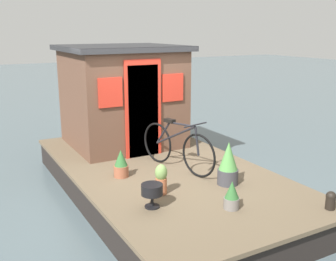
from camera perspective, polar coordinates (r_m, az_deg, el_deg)
ground_plane at (r=7.09m, az=-0.79°, el=-9.06°), size 60.00×60.00×0.00m
houseboat_deck at (r=7.00m, az=-0.80°, el=-7.18°), size 5.66×3.02×0.50m
houseboat_cabin at (r=8.17m, az=-6.56°, el=5.03°), size 2.14×2.28×2.01m
bicycle at (r=6.71m, az=1.27°, el=-2.32°), size 1.69×0.56×0.86m
potted_plant_basil at (r=5.39m, az=9.11°, el=-9.20°), size 0.21×0.21×0.38m
potted_plant_ivy at (r=6.46m, az=-6.75°, el=-4.78°), size 0.24×0.24×0.45m
potted_plant_succulent at (r=5.76m, az=-0.99°, el=-6.91°), size 0.18×0.18×0.45m
potted_plant_thyme at (r=6.15m, az=8.61°, el=-4.81°), size 0.32×0.32×0.67m
charcoal_grill at (r=5.34m, az=-2.30°, el=-8.62°), size 0.29×0.29×0.33m
mooring_bollard at (r=5.74m, az=22.26°, el=-9.17°), size 0.13×0.13×0.25m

